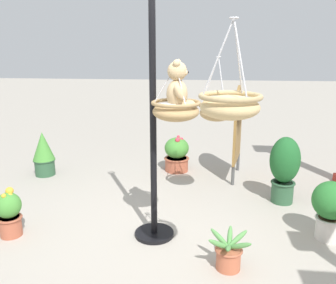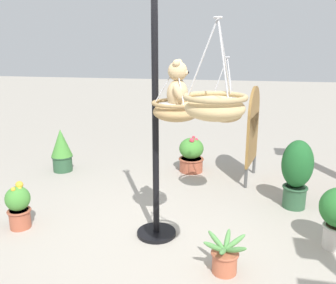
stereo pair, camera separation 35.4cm
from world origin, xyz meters
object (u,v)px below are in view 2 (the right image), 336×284
potted_plant_tall_leafy (225,257)px  potted_plant_flowering_red (191,155)px  potted_plant_bushy_green (62,150)px  display_sign_board (253,127)px  hanging_basket_right_low (215,106)px  potted_plant_small_succulent (19,206)px  display_pole_central (156,164)px  hanging_basket_with_teddy (176,110)px  potted_plant_fern_front (297,171)px  teddy_bear (179,88)px  hanging_basket_left_high (225,112)px

potted_plant_tall_leafy → potted_plant_flowering_red: bearing=-165.2°
potted_plant_bushy_green → display_sign_board: display_sign_board is taller
hanging_basket_right_low → potted_plant_small_succulent: (-0.99, -2.31, -1.41)m
potted_plant_tall_leafy → potted_plant_bushy_green: (-2.32, -2.89, 0.22)m
display_pole_central → potted_plant_small_succulent: bearing=-83.8°
hanging_basket_with_teddy → potted_plant_tall_leafy: (0.40, 0.55, -1.31)m
potted_plant_fern_front → potted_plant_bushy_green: 3.77m
display_pole_central → display_sign_board: 2.26m
potted_plant_bushy_green → display_sign_board: (-0.23, 3.14, 0.50)m
hanging_basket_with_teddy → potted_plant_fern_front: size_ratio=0.59×
teddy_bear → display_sign_board: 2.42m
potted_plant_tall_leafy → display_sign_board: size_ratio=0.31×
hanging_basket_right_low → potted_plant_tall_leafy: 1.65m
potted_plant_fern_front → potted_plant_small_succulent: potted_plant_fern_front is taller
potted_plant_fern_front → potted_plant_flowering_red: bearing=-126.1°
potted_plant_small_succulent → display_sign_board: bearing=129.2°
hanging_basket_right_low → potted_plant_bushy_green: hanging_basket_right_low is taller
hanging_basket_left_high → potted_plant_bushy_green: bearing=-109.1°
potted_plant_tall_leafy → potted_plant_small_succulent: 2.44m
hanging_basket_with_teddy → hanging_basket_left_high: hanging_basket_left_high is taller
potted_plant_tall_leafy → potted_plant_bushy_green: 3.71m
hanging_basket_with_teddy → teddy_bear: 0.21m
hanging_basket_left_high → hanging_basket_right_low: hanging_basket_right_low is taller
display_pole_central → potted_plant_tall_leafy: 1.18m
display_sign_board → potted_plant_tall_leafy: bearing=-5.7°
potted_plant_flowering_red → potted_plant_tall_leafy: bearing=14.8°
potted_plant_fern_front → display_pole_central: bearing=-56.1°
hanging_basket_with_teddy → potted_plant_small_succulent: (0.02, -1.86, -1.19)m
display_pole_central → potted_plant_bushy_green: (-1.77, -2.09, -0.47)m
potted_plant_flowering_red → display_sign_board: (0.21, 0.98, 0.58)m
teddy_bear → potted_plant_small_succulent: bearing=-89.3°
display_pole_central → teddy_bear: 0.89m
teddy_bear → potted_plant_small_succulent: teddy_bear is taller
hanging_basket_left_high → display_pole_central: bearing=-39.7°
hanging_basket_right_low → display_sign_board: (-3.16, 0.35, -0.81)m
teddy_bear → potted_plant_fern_front: bearing=132.6°
display_pole_central → hanging_basket_with_teddy: bearing=59.0°
teddy_bear → display_sign_board: size_ratio=0.32×
teddy_bear → hanging_basket_left_high: size_ratio=0.61×
hanging_basket_right_low → potted_plant_fern_front: hanging_basket_right_low is taller
hanging_basket_left_high → display_sign_board: bearing=162.4°
hanging_basket_with_teddy → potted_plant_small_succulent: bearing=-89.3°
potted_plant_fern_front → display_sign_board: size_ratio=0.61×
hanging_basket_right_low → display_sign_board: bearing=173.8°
potted_plant_bushy_green → display_pole_central: bearing=49.8°
hanging_basket_right_low → display_pole_central: bearing=-148.9°
hanging_basket_left_high → potted_plant_small_succulent: bearing=-66.6°
potted_plant_fern_front → teddy_bear: bearing=-47.4°
hanging_basket_left_high → potted_plant_bushy_green: hanging_basket_left_high is taller
display_sign_board → potted_plant_fern_front: bearing=31.6°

